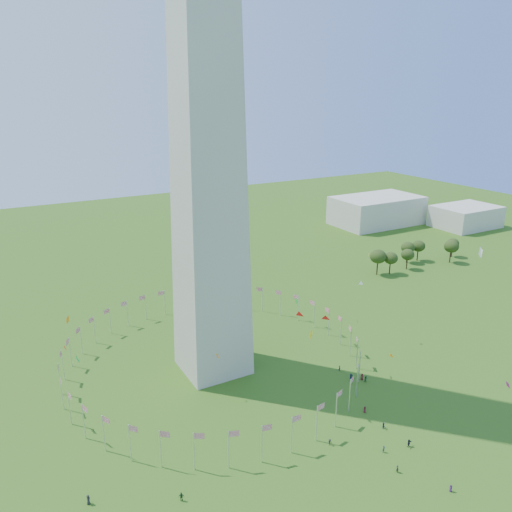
# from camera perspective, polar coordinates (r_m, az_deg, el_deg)

# --- Properties ---
(ground) EXTENTS (600.00, 600.00, 0.00)m
(ground) POSITION_cam_1_polar(r_m,az_deg,el_deg) (109.20, 7.19, -24.34)
(ground) COLOR #2C5313
(ground) RESTS_ON ground
(washington_monument) EXTENTS (16.80, 16.80, 169.00)m
(washington_monument) POSITION_cam_1_polar(r_m,az_deg,el_deg) (124.31, -5.99, 23.17)
(washington_monument) COLOR beige
(washington_monument) RESTS_ON ground
(flag_ring) EXTENTS (80.24, 80.24, 9.00)m
(flag_ring) POSITION_cam_1_polar(r_m,az_deg,el_deg) (141.86, -4.91, -10.99)
(flag_ring) COLOR silver
(flag_ring) RESTS_ON ground
(gov_building_east_a) EXTENTS (50.00, 30.00, 16.00)m
(gov_building_east_a) POSITION_cam_1_polar(r_m,az_deg,el_deg) (299.58, 13.62, 5.09)
(gov_building_east_a) COLOR beige
(gov_building_east_a) RESTS_ON ground
(gov_building_east_b) EXTENTS (35.00, 25.00, 12.00)m
(gov_building_east_b) POSITION_cam_1_polar(r_m,az_deg,el_deg) (309.33, 22.85, 4.19)
(gov_building_east_b) COLOR beige
(gov_building_east_b) RESTS_ON ground
(crowd) EXTENTS (96.76, 65.90, 2.01)m
(crowd) POSITION_cam_1_polar(r_m,az_deg,el_deg) (117.45, 10.27, -20.38)
(crowd) COLOR #193F22
(crowd) RESTS_ON ground
(kites_aloft) EXTENTS (91.64, 68.06, 39.69)m
(kites_aloft) POSITION_cam_1_polar(r_m,az_deg,el_deg) (123.99, 6.68, -7.98)
(kites_aloft) COLOR red
(kites_aloft) RESTS_ON ground
(tree_line_east) EXTENTS (53.40, 15.75, 10.76)m
(tree_line_east) POSITION_cam_1_polar(r_m,az_deg,el_deg) (230.70, 17.57, 0.03)
(tree_line_east) COLOR #344D19
(tree_line_east) RESTS_ON ground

